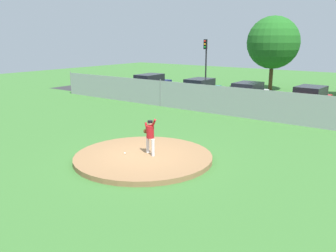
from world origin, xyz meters
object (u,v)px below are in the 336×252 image
at_px(parked_car_teal, 199,90).
at_px(traffic_light_near, 206,56).
at_px(parked_car_navy, 149,84).
at_px(traffic_cone_orange, 328,115).
at_px(baseball, 125,153).
at_px(parked_car_red, 310,100).
at_px(pitcher_youth, 150,134).
at_px(parked_car_white, 247,94).

xyz_separation_m(parked_car_teal, traffic_light_near, (-2.27, 4.67, 2.49)).
relative_size(parked_car_navy, traffic_cone_orange, 8.60).
bearing_deg(baseball, parked_car_red, 77.76).
distance_m(pitcher_youth, parked_car_red, 14.72).
height_order(baseball, parked_car_red, parked_car_red).
height_order(parked_car_navy, traffic_cone_orange, parked_car_navy).
height_order(parked_car_teal, traffic_cone_orange, parked_car_teal).
xyz_separation_m(parked_car_navy, traffic_cone_orange, (15.91, -1.57, -0.57)).
xyz_separation_m(baseball, traffic_cone_orange, (4.99, 13.29, 0.02)).
bearing_deg(baseball, pitcher_youth, 35.49).
relative_size(parked_car_white, traffic_light_near, 0.85).
bearing_deg(traffic_light_near, parked_car_red, -21.06).
bearing_deg(parked_car_white, baseball, -85.40).
distance_m(parked_car_white, traffic_cone_orange, 6.36).
xyz_separation_m(pitcher_youth, traffic_cone_orange, (4.11, 12.66, -0.84)).
distance_m(parked_car_navy, traffic_cone_orange, 16.00).
xyz_separation_m(baseball, parked_car_white, (-1.18, 14.72, 0.57)).
bearing_deg(parked_car_teal, parked_car_navy, 178.47).
xyz_separation_m(parked_car_red, parked_car_white, (-4.47, -0.42, -0.01)).
distance_m(parked_car_teal, traffic_cone_orange, 10.54).
distance_m(parked_car_navy, parked_car_white, 9.74).
bearing_deg(parked_car_navy, parked_car_teal, -1.53).
height_order(parked_car_teal, parked_car_white, parked_car_teal).
bearing_deg(parked_car_white, traffic_cone_orange, -13.10).
xyz_separation_m(parked_car_red, traffic_cone_orange, (1.70, -1.85, -0.55)).
bearing_deg(parked_car_navy, parked_car_red, 1.16).
relative_size(baseball, parked_car_white, 0.02).
distance_m(pitcher_youth, traffic_cone_orange, 13.34).
relative_size(parked_car_red, parked_car_teal, 0.96).
bearing_deg(parked_car_teal, parked_car_white, 0.22).
xyz_separation_m(baseball, traffic_light_near, (-7.72, 19.38, 3.06)).
bearing_deg(traffic_cone_orange, parked_car_white, 166.90).
height_order(pitcher_youth, traffic_light_near, traffic_light_near).
bearing_deg(parked_car_teal, traffic_light_near, 115.95).
height_order(baseball, parked_car_navy, parked_car_navy).
bearing_deg(traffic_light_near, baseball, -68.29).
bearing_deg(pitcher_youth, parked_car_red, 80.59).
bearing_deg(parked_car_teal, pitcher_youth, -65.82).
bearing_deg(pitcher_youth, traffic_cone_orange, 72.03).
height_order(baseball, traffic_cone_orange, traffic_cone_orange).
height_order(traffic_cone_orange, traffic_light_near, traffic_light_near).
bearing_deg(parked_car_teal, traffic_cone_orange, -7.75).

